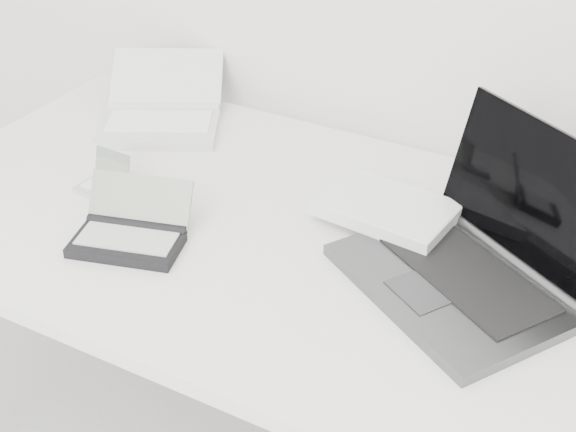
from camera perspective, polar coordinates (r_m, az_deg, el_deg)
The scene contains 5 objects.
desk at distance 1.45m, azimuth 1.80°, elevation -3.07°, with size 1.60×0.80×0.73m.
laptop_large at distance 1.36m, azimuth 11.49°, elevation -2.03°, with size 0.55×0.46×0.25m.
netbook_open_white at distance 1.82m, azimuth -9.00°, elevation 7.24°, with size 0.37×0.40×0.11m.
pda_silver at distance 1.60m, azimuth -12.96°, elevation 2.34°, with size 0.09×0.09×0.07m.
palmtop_charcoal at distance 1.43m, azimuth -11.14°, elevation -1.17°, with size 0.22×0.20×0.09m.
Camera 1 is at (0.52, 0.50, 1.54)m, focal length 50.00 mm.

